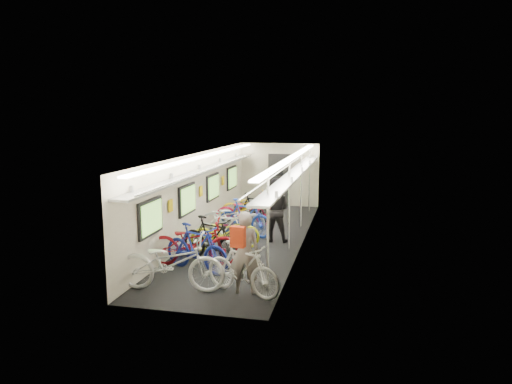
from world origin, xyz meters
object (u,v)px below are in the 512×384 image
at_px(bicycle_0, 171,263).
at_px(bicycle_1, 196,248).
at_px(passenger_mid, 275,210).
at_px(passenger_near, 245,253).
at_px(backpack, 238,237).

height_order(bicycle_0, bicycle_1, bicycle_0).
relative_size(bicycle_1, passenger_mid, 1.01).
bearing_deg(bicycle_1, passenger_near, -105.02).
height_order(passenger_near, backpack, passenger_near).
bearing_deg(bicycle_0, bicycle_1, -10.46).
xyz_separation_m(bicycle_0, passenger_mid, (1.36, 4.01, 0.31)).
bearing_deg(backpack, passenger_mid, 98.01).
bearing_deg(passenger_near, passenger_mid, -97.92).
distance_m(passenger_mid, backpack, 4.41).
distance_m(passenger_near, passenger_mid, 3.84).
bearing_deg(bicycle_0, passenger_near, -88.57).
bearing_deg(bicycle_1, passenger_mid, -2.16).
height_order(passenger_near, passenger_mid, passenger_mid).
xyz_separation_m(bicycle_1, passenger_mid, (1.25, 2.84, 0.34)).
xyz_separation_m(bicycle_0, passenger_near, (1.45, 0.17, 0.25)).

